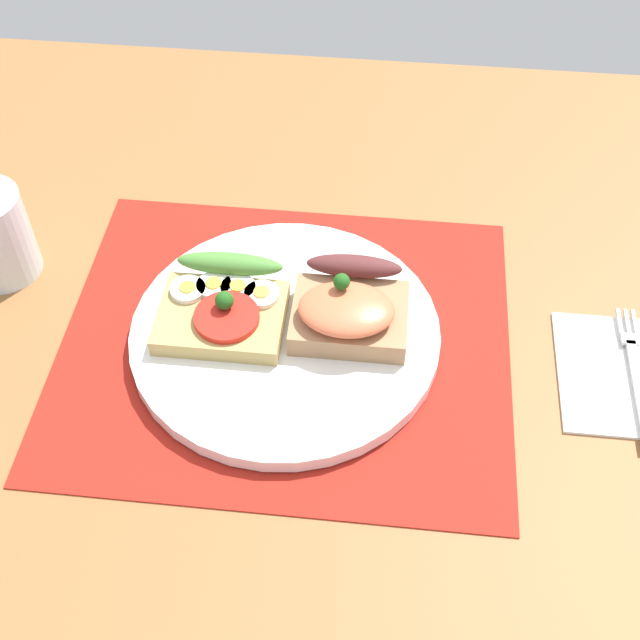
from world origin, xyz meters
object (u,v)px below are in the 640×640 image
fork (635,370)px  sandwich_egg_tomato (224,304)px  napkin (635,375)px  sandwich_salmon (349,308)px  plate (285,334)px

fork → sandwich_egg_tomato: bearing=177.2°
sandwich_egg_tomato → napkin: 35.06cm
sandwich_salmon → napkin: bearing=-4.6°
sandwich_salmon → napkin: (24.22, -1.94, -3.37)cm
plate → sandwich_egg_tomato: bearing=168.4°
plate → napkin: plate is taller
sandwich_egg_tomato → sandwich_salmon: (10.69, 0.07, 0.68)cm
napkin → fork: 0.49cm
napkin → sandwich_egg_tomato: bearing=176.9°
plate → sandwich_salmon: bearing=12.4°
plate → napkin: size_ratio=2.08×
sandwich_salmon → fork: size_ratio=0.68×
sandwich_salmon → napkin: 24.53cm
plate → fork: bearing=-1.2°
napkin → sandwich_salmon: bearing=175.4°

